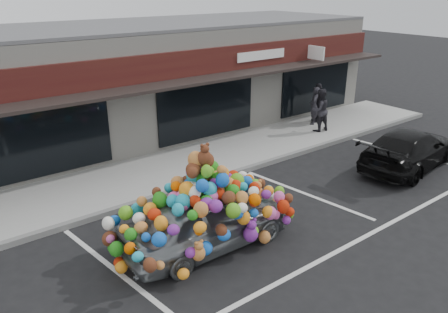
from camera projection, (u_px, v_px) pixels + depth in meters
ground at (235, 226)px, 11.08m from camera, size 90.00×90.00×0.00m
shop_building at (97, 85)px, 16.53m from camera, size 24.00×7.20×4.31m
sidewalk at (158, 173)px, 14.02m from camera, size 26.00×3.00×0.15m
kerb at (182, 189)px, 12.91m from camera, size 26.00×0.18×0.16m
parking_stripe_left at (114, 269)px, 9.43m from camera, size 0.73×4.37×0.01m
parking_stripe_mid at (305, 194)px, 12.80m from camera, size 0.73×4.37×0.01m
parking_stripe_right at (408, 153)px, 15.84m from camera, size 0.73×4.37×0.01m
lane_line at (359, 240)px, 10.50m from camera, size 14.00×0.12×0.01m
toy_car at (206, 214)px, 9.95m from camera, size 2.95×4.36×2.52m
black_sedan at (410, 149)px, 14.43m from camera, size 2.37×4.69×1.31m
pedestrian_a at (314, 106)px, 18.40m from camera, size 0.69×0.65×1.59m
pedestrian_b at (320, 110)px, 17.50m from camera, size 0.93×0.78×1.73m
pedestrian_c at (318, 103)px, 18.70m from camera, size 1.03×0.92×1.68m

